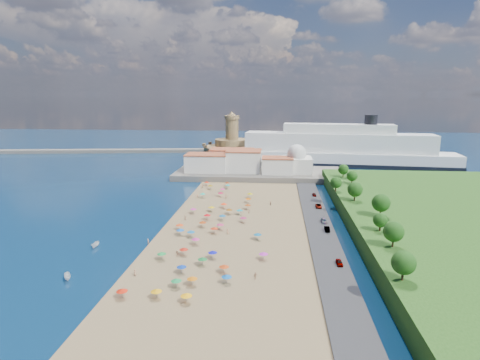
# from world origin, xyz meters

# --- Properties ---
(ground) EXTENTS (700.00, 700.00, 0.00)m
(ground) POSITION_xyz_m (0.00, 0.00, 0.00)
(ground) COLOR #071938
(ground) RESTS_ON ground
(terrace) EXTENTS (90.00, 36.00, 3.00)m
(terrace) POSITION_xyz_m (10.00, 73.00, 1.50)
(terrace) COLOR #59544C
(terrace) RESTS_ON ground
(jetty) EXTENTS (18.00, 70.00, 2.40)m
(jetty) POSITION_xyz_m (-12.00, 108.00, 1.20)
(jetty) COLOR #59544C
(jetty) RESTS_ON ground
(breakwater) EXTENTS (199.03, 34.77, 2.60)m
(breakwater) POSITION_xyz_m (-110.00, 153.00, 1.30)
(breakwater) COLOR #59544C
(breakwater) RESTS_ON ground
(waterfront_buildings) EXTENTS (57.00, 29.00, 11.00)m
(waterfront_buildings) POSITION_xyz_m (-3.05, 73.64, 7.88)
(waterfront_buildings) COLOR silver
(waterfront_buildings) RESTS_ON terrace
(domed_building) EXTENTS (16.00, 16.00, 15.00)m
(domed_building) POSITION_xyz_m (30.00, 71.00, 8.97)
(domed_building) COLOR silver
(domed_building) RESTS_ON terrace
(fortress) EXTENTS (40.00, 40.00, 32.40)m
(fortress) POSITION_xyz_m (-12.00, 138.00, 6.68)
(fortress) COLOR olive
(fortress) RESTS_ON ground
(cruise_ship) EXTENTS (146.14, 35.16, 31.63)m
(cruise_ship) POSITION_xyz_m (57.46, 113.23, 9.36)
(cruise_ship) COLOR black
(cruise_ship) RESTS_ON ground
(beach_parasols) EXTENTS (33.06, 113.78, 2.20)m
(beach_parasols) POSITION_xyz_m (-1.61, -14.31, 2.15)
(beach_parasols) COLOR gray
(beach_parasols) RESTS_ON beach
(beachgoers) EXTENTS (36.04, 95.73, 1.89)m
(beachgoers) POSITION_xyz_m (-3.23, -6.31, 1.14)
(beachgoers) COLOR tan
(beachgoers) RESTS_ON beach
(moored_boats) EXTENTS (5.02, 24.73, 1.49)m
(moored_boats) POSITION_xyz_m (-31.54, -46.12, 0.74)
(moored_boats) COLOR white
(moored_boats) RESTS_ON ground
(parked_cars) EXTENTS (2.18, 75.76, 1.38)m
(parked_cars) POSITION_xyz_m (36.00, -4.49, 1.36)
(parked_cars) COLOR gray
(parked_cars) RESTS_ON promenade
(hillside_trees) EXTENTS (14.47, 111.81, 7.29)m
(hillside_trees) POSITION_xyz_m (48.84, -9.05, 9.92)
(hillside_trees) COLOR #382314
(hillside_trees) RESTS_ON hillside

